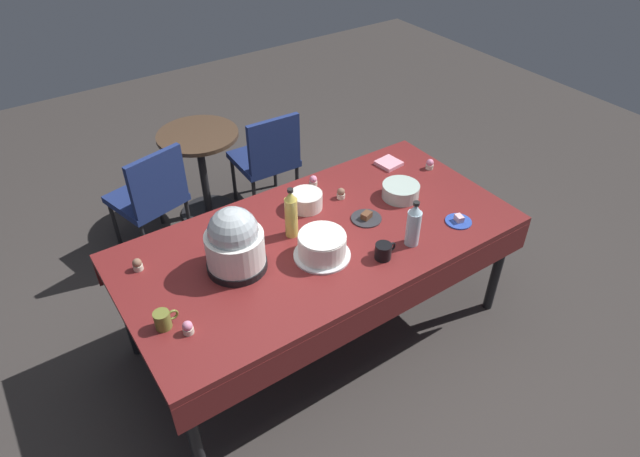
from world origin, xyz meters
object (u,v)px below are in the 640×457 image
at_px(dessert_plate_charcoal, 366,218).
at_px(round_cafe_table, 201,159).
at_px(dessert_plate_cobalt, 459,221).
at_px(soda_bottle_water, 414,225).
at_px(glass_salad_bowl, 401,191).
at_px(cupcake_mint, 313,181).
at_px(cupcake_vanilla, 430,164).
at_px(coffee_mug_black, 384,251).
at_px(maroon_chair_left, 151,194).
at_px(dessert_plate_white, 239,218).
at_px(ceramic_snack_bowl, 306,200).
at_px(frosted_layer_cake, 322,246).
at_px(coffee_mug_olive, 163,320).
at_px(cupcake_cocoa, 341,193).
at_px(slow_cooker, 235,243).
at_px(soda_bottle_ginger_ale, 291,214).
at_px(cupcake_berry, 188,328).
at_px(potluck_table, 320,244).
at_px(cupcake_rose, 137,265).
at_px(maroon_chair_right, 267,156).

height_order(dessert_plate_charcoal, round_cafe_table, dessert_plate_charcoal).
distance_m(dessert_plate_cobalt, soda_bottle_water, 0.37).
xyz_separation_m(glass_salad_bowl, cupcake_mint, (-0.36, 0.40, -0.01)).
bearing_deg(cupcake_vanilla, coffee_mug_black, -147.63).
height_order(dessert_plate_charcoal, maroon_chair_left, maroon_chair_left).
bearing_deg(round_cafe_table, dessert_plate_white, -102.23).
relative_size(ceramic_snack_bowl, dessert_plate_cobalt, 1.27).
bearing_deg(coffee_mug_black, dessert_plate_charcoal, 66.81).
xyz_separation_m(frosted_layer_cake, round_cafe_table, (0.04, 1.67, -0.32)).
bearing_deg(coffee_mug_olive, cupcake_cocoa, 16.63).
relative_size(dessert_plate_cobalt, cupcake_vanilla, 2.23).
relative_size(slow_cooker, cupcake_cocoa, 5.30).
height_order(cupcake_cocoa, soda_bottle_water, soda_bottle_water).
bearing_deg(glass_salad_bowl, soda_bottle_ginger_ale, 175.40).
distance_m(dessert_plate_white, coffee_mug_black, 0.86).
xyz_separation_m(dessert_plate_cobalt, soda_bottle_water, (-0.35, 0.01, 0.11)).
relative_size(cupcake_cocoa, coffee_mug_black, 0.53).
relative_size(cupcake_mint, round_cafe_table, 0.09).
relative_size(frosted_layer_cake, dessert_plate_white, 2.11).
distance_m(cupcake_mint, soda_bottle_ginger_ale, 0.52).
bearing_deg(dessert_plate_white, ceramic_snack_bowl, -17.57).
bearing_deg(slow_cooker, coffee_mug_black, -28.69).
bearing_deg(cupcake_berry, coffee_mug_black, -5.18).
height_order(dessert_plate_charcoal, cupcake_berry, cupcake_berry).
height_order(potluck_table, soda_bottle_ginger_ale, soda_bottle_ginger_ale).
xyz_separation_m(coffee_mug_black, round_cafe_table, (-0.22, 1.86, -0.30)).
bearing_deg(glass_salad_bowl, ceramic_snack_bowl, 156.75).
relative_size(potluck_table, cupcake_rose, 32.59).
xyz_separation_m(glass_salad_bowl, cupcake_rose, (-1.53, 0.26, -0.01)).
distance_m(dessert_plate_charcoal, cupcake_mint, 0.47).
xyz_separation_m(dessert_plate_white, cupcake_berry, (-0.58, -0.63, 0.02)).
bearing_deg(cupcake_vanilla, cupcake_mint, 160.36).
xyz_separation_m(potluck_table, cupcake_berry, (-0.88, -0.24, 0.09)).
height_order(ceramic_snack_bowl, cupcake_rose, ceramic_snack_bowl).
xyz_separation_m(potluck_table, cupcake_mint, (0.25, 0.44, 0.09)).
distance_m(glass_salad_bowl, dessert_plate_cobalt, 0.40).
xyz_separation_m(cupcake_rose, soda_bottle_ginger_ale, (0.80, -0.20, 0.11)).
xyz_separation_m(slow_cooker, coffee_mug_olive, (-0.46, -0.17, -0.12)).
relative_size(maroon_chair_left, maroon_chair_right, 1.00).
xyz_separation_m(dessert_plate_cobalt, coffee_mug_black, (-0.55, 0.00, 0.03)).
bearing_deg(maroon_chair_left, maroon_chair_right, -0.15).
relative_size(ceramic_snack_bowl, cupcake_rose, 2.82).
xyz_separation_m(cupcake_cocoa, round_cafe_table, (-0.36, 1.30, -0.28)).
xyz_separation_m(soda_bottle_water, round_cafe_table, (-0.42, 1.86, -0.38)).
bearing_deg(maroon_chair_left, cupcake_cocoa, -51.92).
distance_m(cupcake_rose, cupcake_mint, 1.18).
height_order(dessert_plate_cobalt, maroon_chair_right, maroon_chair_right).
relative_size(dessert_plate_charcoal, maroon_chair_left, 0.21).
bearing_deg(dessert_plate_cobalt, cupcake_mint, 121.25).
xyz_separation_m(maroon_chair_left, round_cafe_table, (0.48, 0.22, 0.01)).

